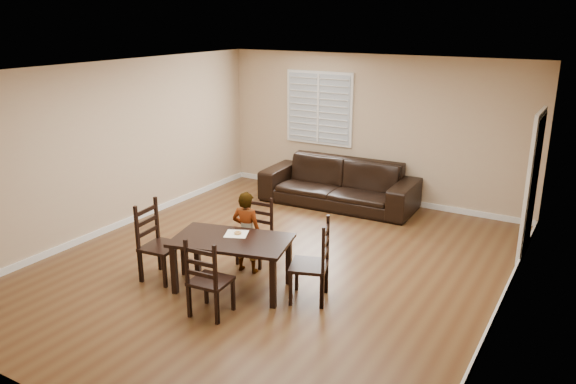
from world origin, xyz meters
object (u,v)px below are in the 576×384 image
Objects in this scene: child at (247,232)px; donut at (238,233)px; sofa at (338,183)px; dining_table at (232,245)px; chair_far at (205,283)px; chair_right at (319,265)px; chair_near at (258,232)px; chair_left at (153,243)px.

child reaches higher than donut.
child is 0.40× the size of sofa.
dining_table is 1.41× the size of child.
chair_far is 0.85× the size of child.
chair_right reaches higher than donut.
chair_near is at bearing -82.41° from chair_far.
child is 0.39m from donut.
chair_far is 10.04× the size of donut.
donut is (1.08, 0.42, 0.23)m from chair_left.
child is (-0.30, 1.28, 0.13)m from chair_far.
donut is at bearing 83.66° from dining_table.
chair_near is 1.44m from chair_right.
chair_left is at bearing -103.75° from sofa.
chair_right reaches higher than chair_near.
sofa is at bearing 80.44° from dining_table.
chair_right is at bearing 0.59° from dining_table.
donut is at bearing 99.14° from child.
chair_far reaches higher than donut.
dining_table is 0.95m from chair_near.
chair_right is (0.93, 1.05, 0.03)m from chair_far.
chair_right is at bearing -70.18° from sofa.
chair_left reaches higher than chair_right.
chair_right is at bearing 6.01° from donut.
donut is (-1.12, -0.12, 0.23)m from chair_right.
chair_right is (1.09, 0.28, -0.12)m from dining_table.
donut is (-0.02, 0.16, 0.11)m from dining_table.
sofa is (0.83, 3.96, -0.07)m from chair_left.
chair_near is at bearing -86.67° from child.
chair_near reaches higher than donut.
sofa is at bearing -89.24° from chair_far.
donut is at bearing -103.11° from chair_right.
dining_table is 0.53m from child.
sofa is (-0.15, 3.20, -0.16)m from child.
child is at bearing -119.91° from chair_right.
chair_far is at bearing -60.62° from chair_right.
child reaches higher than chair_right.
child is (-1.22, 0.23, 0.10)m from chair_right.
chair_right is (1.30, -0.63, 0.05)m from chair_near.
chair_left reaches higher than chair_near.
donut is at bearing -79.63° from chair_near.
chair_right is at bearing -136.42° from chair_far.
donut is (0.18, -0.75, 0.28)m from chair_near.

